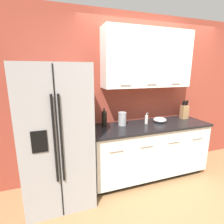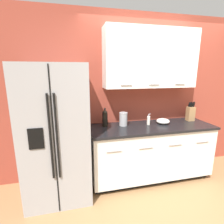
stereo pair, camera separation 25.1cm
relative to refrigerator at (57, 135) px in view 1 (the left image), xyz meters
The scene contains 9 objects.
ground_plane 2.04m from the refrigerator, 27.82° to the right, with size 14.00×14.00×0.00m, color #997047.
wall_back 1.70m from the refrigerator, 13.12° to the left, with size 10.00×0.39×2.60m.
counter_unit 1.48m from the refrigerator, ahead, with size 1.92×0.64×0.90m.
refrigerator is the anchor object (origin of this frame).
knife_block 2.18m from the refrigerator, ahead, with size 0.13×0.10×0.33m.
wine_bottle 0.73m from the refrigerator, 15.62° to the left, with size 0.08×0.08×0.28m.
soap_dispenser 1.39m from the refrigerator, ahead, with size 0.06×0.05×0.18m.
steel_canister 1.00m from the refrigerator, ahead, with size 0.13×0.13×0.22m.
mixing_bowl 1.63m from the refrigerator, ahead, with size 0.21×0.21×0.08m.
Camera 1 is at (-1.64, -1.39, 1.72)m, focal length 28.00 mm.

